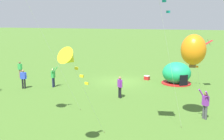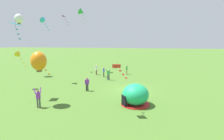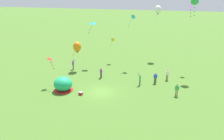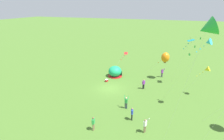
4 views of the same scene
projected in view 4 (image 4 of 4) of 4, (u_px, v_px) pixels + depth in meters
name	position (u px, v px, depth m)	size (l,w,h in m)	color
ground_plane	(110.00, 88.00, 29.86)	(300.00, 300.00, 0.00)	#477028
popup_tent	(115.00, 71.00, 34.60)	(2.81, 2.81, 2.10)	#1EAD6B
cooler_box	(107.00, 80.00, 32.41)	(0.61, 0.50, 0.44)	red
person_far_back	(144.00, 84.00, 29.37)	(0.46, 0.43, 1.72)	black
person_center_field	(145.00, 125.00, 19.23)	(0.72, 0.64, 1.89)	#8C7251
person_strolling	(162.00, 72.00, 34.15)	(0.70, 0.70, 1.89)	#4C4C51
person_flying_kite	(126.00, 102.00, 23.76)	(0.50, 0.68, 1.89)	#1E2347
person_with_toddler	(132.00, 113.00, 21.38)	(0.56, 0.35, 1.72)	black
person_near_tent	(93.00, 123.00, 19.63)	(0.59, 0.24, 1.72)	#8C7251
kite_cyan	(208.00, 42.00, 20.87)	(2.45, 4.88, 9.75)	silver
kite_red	(125.00, 55.00, 35.36)	(4.28, 3.13, 4.44)	silver
kite_green	(207.00, 28.00, 11.37)	(1.35, 2.99, 12.76)	silver
kite_orange	(165.00, 57.00, 32.12)	(1.50, 4.83, 5.24)	silver
kite_yellow	(207.00, 70.00, 25.87)	(1.07, 3.15, 4.94)	silver
kite_teal	(190.00, 42.00, 28.29)	(2.01, 2.76, 8.50)	silver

